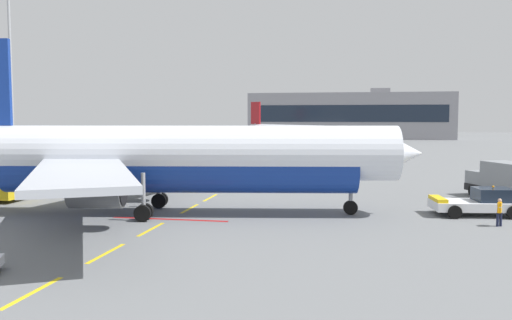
% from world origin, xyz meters
% --- Properties ---
extents(ground, '(400.00, 400.00, 0.00)m').
position_xyz_m(ground, '(40.00, 40.00, 0.00)').
color(ground, slate).
extents(apron_paint_markings, '(8.00, 93.71, 0.01)m').
position_xyz_m(apron_paint_markings, '(18.00, 35.88, 0.00)').
color(apron_paint_markings, yellow).
rests_on(apron_paint_markings, ground).
extents(airliner_foreground, '(34.75, 34.15, 12.20)m').
position_xyz_m(airliner_foreground, '(17.46, 24.00, 3.95)').
color(airliner_foreground, silver).
rests_on(airliner_foreground, ground).
extents(pushback_tug, '(6.33, 3.82, 2.08)m').
position_xyz_m(pushback_tug, '(38.58, 27.56, 0.90)').
color(pushback_tug, silver).
rests_on(pushback_tug, ground).
extents(airliner_mid_left, '(23.83, 24.77, 10.14)m').
position_xyz_m(airliner_mid_left, '(14.50, 100.35, 3.28)').
color(airliner_mid_left, silver).
rests_on(airliner_mid_left, ground).
extents(fuel_service_truck, '(5.07, 7.37, 3.14)m').
position_xyz_m(fuel_service_truck, '(41.99, 35.14, 1.65)').
color(fuel_service_truck, black).
rests_on(fuel_service_truck, ground).
extents(ground_crew_worker, '(0.39, 0.63, 1.75)m').
position_xyz_m(ground_crew_worker, '(38.94, 23.74, 1.00)').
color(ground_crew_worker, '#191E38').
rests_on(ground_crew_worker, ground).
extents(apron_light_mast_near, '(1.80, 1.80, 24.45)m').
position_xyz_m(apron_light_mast_near, '(-14.56, 51.88, 15.24)').
color(apron_light_mast_near, slate).
rests_on(apron_light_mast_near, ground).
extents(terminal_satellite, '(62.43, 21.45, 15.73)m').
position_xyz_m(terminal_satellite, '(26.68, 164.30, 7.09)').
color(terminal_satellite, gray).
rests_on(terminal_satellite, ground).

